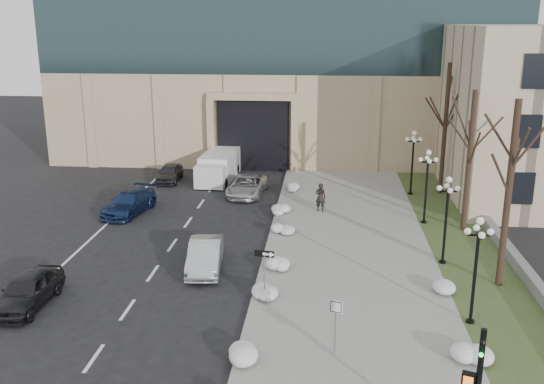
% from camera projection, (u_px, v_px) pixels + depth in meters
% --- Properties ---
extents(sidewalk, '(9.00, 40.00, 0.12)m').
position_uv_depth(sidewalk, '(349.00, 250.00, 33.55)').
color(sidewalk, '#969690').
rests_on(sidewalk, ground).
extents(curb, '(0.30, 40.00, 0.14)m').
position_uv_depth(curb, '(268.00, 247.00, 33.94)').
color(curb, '#969690').
rests_on(curb, ground).
extents(grass_strip, '(4.00, 40.00, 0.10)m').
position_uv_depth(grass_strip, '(469.00, 254.00, 32.99)').
color(grass_strip, '#384924').
rests_on(grass_strip, ground).
extents(stone_wall, '(0.50, 30.00, 0.70)m').
position_uv_depth(stone_wall, '(498.00, 237.00, 34.65)').
color(stone_wall, gray).
rests_on(stone_wall, ground).
extents(car_a, '(1.88, 4.49, 1.52)m').
position_uv_depth(car_a, '(28.00, 290.00, 26.93)').
color(car_a, black).
rests_on(car_a, ground).
extents(car_b, '(2.10, 4.77, 1.52)m').
position_uv_depth(car_b, '(205.00, 256.00, 30.89)').
color(car_b, '#AAAEB2').
rests_on(car_b, ground).
extents(car_c, '(2.99, 5.32, 1.45)m').
position_uv_depth(car_c, '(129.00, 203.00, 39.89)').
color(car_c, navy).
rests_on(car_c, ground).
extents(car_d, '(2.71, 5.24, 1.41)m').
position_uv_depth(car_d, '(247.00, 186.00, 44.08)').
color(car_d, '#B4B4B4').
rests_on(car_d, ground).
extents(car_e, '(1.79, 4.12, 1.38)m').
position_uv_depth(car_e, '(170.00, 173.00, 47.82)').
color(car_e, '#2C2C31').
rests_on(car_e, ground).
extents(pedestrian, '(0.79, 0.61, 1.91)m').
position_uv_depth(pedestrian, '(321.00, 197.00, 39.89)').
color(pedestrian, black).
rests_on(pedestrian, sidewalk).
extents(box_truck, '(2.66, 6.78, 2.12)m').
position_uv_depth(box_truck, '(218.00, 167.00, 48.18)').
color(box_truck, silver).
rests_on(box_truck, ground).
extents(one_way_sign, '(0.94, 0.31, 2.51)m').
position_uv_depth(one_way_sign, '(268.00, 260.00, 26.86)').
color(one_way_sign, slate).
rests_on(one_way_sign, ground).
extents(keep_sign, '(0.49, 0.18, 2.32)m').
position_uv_depth(keep_sign, '(336.00, 316.00, 22.62)').
color(keep_sign, slate).
rests_on(keep_sign, ground).
extents(snow_clump_b, '(1.10, 1.60, 0.36)m').
position_uv_depth(snow_clump_b, '(243.00, 355.00, 22.64)').
color(snow_clump_b, white).
rests_on(snow_clump_b, sidewalk).
extents(snow_clump_c, '(1.10, 1.60, 0.36)m').
position_uv_depth(snow_clump_c, '(264.00, 295.00, 27.50)').
color(snow_clump_c, white).
rests_on(snow_clump_c, sidewalk).
extents(snow_clump_d, '(1.10, 1.60, 0.36)m').
position_uv_depth(snow_clump_d, '(275.00, 265.00, 30.93)').
color(snow_clump_d, white).
rests_on(snow_clump_d, sidewalk).
extents(snow_clump_e, '(1.10, 1.60, 0.36)m').
position_uv_depth(snow_clump_e, '(281.00, 228.00, 36.29)').
color(snow_clump_e, white).
rests_on(snow_clump_e, sidewalk).
extents(snow_clump_f, '(1.10, 1.60, 0.36)m').
position_uv_depth(snow_clump_f, '(281.00, 211.00, 39.54)').
color(snow_clump_f, white).
rests_on(snow_clump_f, sidewalk).
extents(snow_clump_g, '(1.10, 1.60, 0.36)m').
position_uv_depth(snow_clump_g, '(288.00, 188.00, 44.89)').
color(snow_clump_g, white).
rests_on(snow_clump_g, sidewalk).
extents(snow_clump_h, '(1.10, 1.60, 0.36)m').
position_uv_depth(snow_clump_h, '(469.00, 354.00, 22.70)').
color(snow_clump_h, white).
rests_on(snow_clump_h, sidewalk).
extents(snow_clump_i, '(1.10, 1.60, 0.36)m').
position_uv_depth(snow_clump_i, '(449.00, 291.00, 27.89)').
color(snow_clump_i, white).
rests_on(snow_clump_i, sidewalk).
extents(lamppost_a, '(1.18, 1.18, 4.76)m').
position_uv_depth(lamppost_a, '(477.00, 256.00, 24.64)').
color(lamppost_a, black).
rests_on(lamppost_a, ground).
extents(lamppost_b, '(1.18, 1.18, 4.76)m').
position_uv_depth(lamppost_b, '(447.00, 209.00, 30.87)').
color(lamppost_b, black).
rests_on(lamppost_b, ground).
extents(lamppost_c, '(1.18, 1.18, 4.76)m').
position_uv_depth(lamppost_c, '(427.00, 177.00, 37.09)').
color(lamppost_c, black).
rests_on(lamppost_c, ground).
extents(lamppost_d, '(1.18, 1.18, 4.76)m').
position_uv_depth(lamppost_d, '(413.00, 154.00, 43.32)').
color(lamppost_d, black).
rests_on(lamppost_d, ground).
extents(tree_near, '(3.20, 3.20, 9.00)m').
position_uv_depth(tree_near, '(511.00, 169.00, 27.53)').
color(tree_near, black).
rests_on(tree_near, ground).
extents(tree_mid, '(3.20, 3.20, 8.50)m').
position_uv_depth(tree_mid, '(471.00, 142.00, 35.28)').
color(tree_mid, black).
rests_on(tree_mid, ground).
extents(tree_far, '(3.20, 3.20, 9.50)m').
position_uv_depth(tree_far, '(446.00, 111.00, 42.76)').
color(tree_far, black).
rests_on(tree_far, ground).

